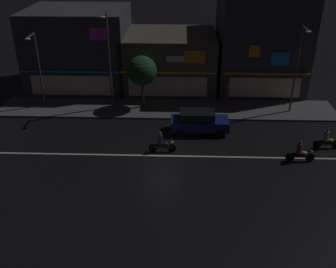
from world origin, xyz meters
TOP-DOWN VIEW (x-y plane):
  - ground_plane at (0.00, 0.00)m, footprint 140.00×140.00m
  - lane_divider_stripe at (0.00, 0.00)m, footprint 26.96×0.16m
  - sidewalk_far at (0.00, 7.69)m, footprint 28.38×4.07m
  - storefront_left_block at (0.00, 13.51)m, footprint 8.66×7.73m
  - storefront_center_block at (8.51, 13.83)m, footprint 7.77×8.37m
  - storefront_right_block at (-8.51, 13.59)m, footprint 9.14×7.89m
  - streetlamp_west at (-10.52, 7.63)m, footprint 0.44×1.64m
  - streetlamp_mid at (-4.64, 7.51)m, footprint 0.44×1.64m
  - streetlamp_east at (10.30, 7.20)m, footprint 0.44×1.64m
  - pedestrian_on_sidewalk at (5.16, 8.68)m, footprint 0.36×0.36m
  - street_tree at (-2.04, 7.93)m, footprint 2.44×2.44m
  - parked_car_near_kerb at (2.55, 3.64)m, footprint 4.30×1.98m
  - motorcycle_lead at (-0.08, 0.57)m, footprint 1.90×0.60m
  - motorcycle_following at (11.35, 1.46)m, footprint 1.90×0.60m
  - motorcycle_opposite_lane at (9.02, -0.35)m, footprint 1.90×0.60m
  - traffic_cone at (1.74, 4.60)m, footprint 0.36×0.36m

SIDE VIEW (x-z plane):
  - ground_plane at x=0.00m, z-range 0.00..0.00m
  - lane_divider_stripe at x=0.00m, z-range 0.00..0.01m
  - sidewalk_far at x=0.00m, z-range 0.00..0.14m
  - traffic_cone at x=1.74m, z-range 0.00..0.55m
  - motorcycle_lead at x=-0.08m, z-range -0.13..1.39m
  - motorcycle_following at x=11.35m, z-range -0.13..1.39m
  - motorcycle_opposite_lane at x=9.02m, z-range -0.13..1.39m
  - parked_car_near_kerb at x=2.55m, z-range 0.03..1.70m
  - pedestrian_on_sidewalk at x=5.16m, z-range 0.08..1.82m
  - storefront_left_block at x=0.00m, z-range 0.00..5.11m
  - street_tree at x=-2.04m, z-range 1.11..5.52m
  - storefront_right_block at x=-8.51m, z-range 0.00..7.26m
  - streetlamp_west at x=-10.52m, z-range 0.76..7.02m
  - streetlamp_east at x=10.30m, z-range 0.78..7.85m
  - storefront_center_block at x=8.51m, z-range 0.00..8.91m
  - streetlamp_mid at x=-4.64m, z-range 0.80..8.74m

